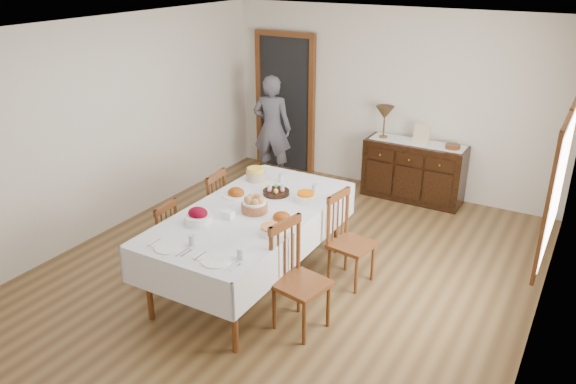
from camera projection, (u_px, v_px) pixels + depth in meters
The scene contains 26 objects.
ground at pixel (283, 275), 6.15m from camera, with size 6.00×6.00×0.00m, color brown.
room_shell at pixel (291, 119), 5.91m from camera, with size 5.02×6.02×2.65m.
dining_table at pixel (251, 220), 5.73m from camera, with size 1.25×2.45×0.84m.
chair_left_near at pixel (159, 241), 5.92m from camera, with size 0.41×0.41×0.90m.
chair_left_far at pixel (208, 210), 6.52m from camera, with size 0.45×0.45×0.98m.
chair_right_near at pixel (297, 276), 5.11m from camera, with size 0.51×0.51×1.06m.
chair_right_far at pixel (348, 238), 5.87m from camera, with size 0.47×0.47×0.99m.
sideboard at pixel (414, 171), 7.91m from camera, with size 1.39×0.51×0.84m.
person at pixel (272, 125), 8.47m from camera, with size 0.54×0.35×1.73m, color #504F5C.
bread_basket at pixel (254, 205), 5.65m from camera, with size 0.27×0.27×0.17m.
egg_basket at pixel (276, 192), 6.08m from camera, with size 0.29×0.29×0.10m.
ham_platter_a at pixel (236, 193), 6.04m from camera, with size 0.30×0.30×0.11m.
ham_platter_b at pixel (282, 218), 5.47m from camera, with size 0.31×0.31×0.11m.
beet_bowl at pixel (198, 216), 5.43m from camera, with size 0.27×0.27×0.16m.
carrot_bowl at pixel (306, 197), 5.92m from camera, with size 0.24×0.24×0.10m.
pineapple_bowl at pixel (256, 174), 6.45m from camera, with size 0.23×0.23×0.15m.
casserole_dish at pixel (271, 230), 5.22m from camera, with size 0.23×0.23×0.08m.
butter_dish at pixel (227, 214), 5.55m from camera, with size 0.14×0.09×0.07m.
setting_left at pixel (176, 245), 4.99m from camera, with size 0.42×0.31×0.10m.
setting_right at pixel (224, 258), 4.77m from camera, with size 0.42×0.31×0.10m.
glass_far_a at pixel (281, 178), 6.41m from camera, with size 0.06×0.06×0.09m.
glass_far_b at pixel (315, 188), 6.14m from camera, with size 0.07×0.07×0.09m.
runner at pixel (418, 142), 7.76m from camera, with size 1.30×0.35×0.01m.
table_lamp at pixel (385, 114), 7.82m from camera, with size 0.26×0.26×0.46m.
picture_frame at pixel (421, 135), 7.64m from camera, with size 0.22×0.08×0.28m.
deco_bowl at pixel (453, 147), 7.50m from camera, with size 0.20×0.20×0.06m.
Camera 1 is at (2.70, -4.57, 3.24)m, focal length 35.00 mm.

